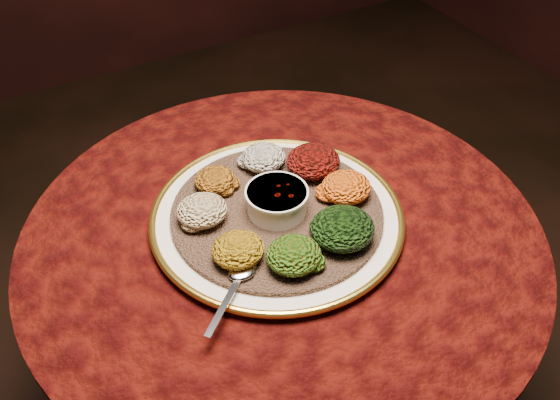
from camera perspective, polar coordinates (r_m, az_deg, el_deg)
table at (r=1.28m, az=0.20°, el=-8.45°), size 0.96×0.96×0.73m
platter at (r=1.15m, az=-0.29°, el=-1.58°), size 0.52×0.52×0.02m
injera at (r=1.15m, az=-0.29°, el=-1.19°), size 0.44×0.44×0.01m
stew_bowl at (r=1.12m, az=-0.30°, el=0.04°), size 0.12×0.12×0.05m
spoon at (r=1.02m, az=-3.72°, el=-7.04°), size 0.13×0.11×0.01m
portion_ayib at (r=1.23m, az=-1.54°, el=3.91°), size 0.09×0.08×0.04m
portion_kitfo at (r=1.21m, az=3.06°, el=3.57°), size 0.11×0.10×0.05m
portion_tikil at (r=1.16m, az=6.06°, el=1.17°), size 0.09×0.09×0.05m
portion_gomen at (r=1.08m, az=5.73°, el=-2.60°), size 0.11×0.11×0.05m
portion_mixveg at (r=1.03m, az=1.26°, el=-5.06°), size 0.09×0.09×0.05m
portion_kik at (r=1.04m, az=-3.85°, el=-4.55°), size 0.09×0.09×0.04m
portion_timatim at (r=1.12m, az=-7.13°, el=-0.95°), size 0.09×0.09×0.04m
portion_shiro at (r=1.19m, az=-5.97°, el=1.86°), size 0.08×0.08×0.04m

